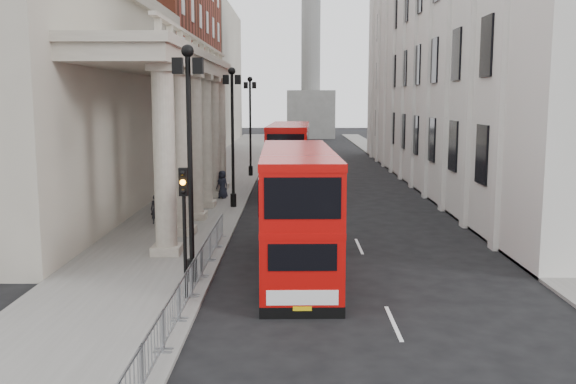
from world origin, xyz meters
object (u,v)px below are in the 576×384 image
object	(u,v)px
lamp_post_south	(190,148)
bus_near	(297,209)
pedestrian_b	(167,200)
pedestrian_c	(222,184)
lamp_post_mid	(233,127)
traffic_light	(184,209)
monument_column	(311,42)
pedestrian_a	(156,209)
lamp_post_north	(250,119)
bus_far	(289,156)

from	to	relation	value
lamp_post_south	bus_near	xyz separation A→B (m)	(3.77, 1.75, -2.45)
pedestrian_b	pedestrian_c	size ratio (longest dim) A/B	0.98
lamp_post_mid	traffic_light	xyz separation A→B (m)	(0.10, -18.02, -1.80)
monument_column	pedestrian_c	size ratio (longest dim) A/B	29.80
lamp_post_mid	pedestrian_a	size ratio (longest dim) A/B	5.43
traffic_light	bus_near	size ratio (longest dim) A/B	0.39
traffic_light	bus_near	xyz separation A→B (m)	(3.67, 3.77, -0.64)
pedestrian_a	lamp_post_south	bearing A→B (deg)	-80.86
pedestrian_a	traffic_light	bearing A→B (deg)	-83.24
lamp_post_mid	lamp_post_north	size ratio (longest dim) A/B	1.00
monument_column	lamp_post_mid	size ratio (longest dim) A/B	6.51
lamp_post_south	pedestrian_a	world-z (taller)	lamp_post_south
bus_far	pedestrian_a	world-z (taller)	bus_far
bus_far	pedestrian_c	size ratio (longest dim) A/B	6.20
bus_near	pedestrian_b	world-z (taller)	bus_near
bus_far	pedestrian_b	distance (m)	12.38
monument_column	bus_near	distance (m)	87.35
lamp_post_mid	traffic_light	size ratio (longest dim) A/B	1.93
traffic_light	pedestrian_b	size ratio (longest dim) A/B	2.42
bus_near	monument_column	bearing A→B (deg)	86.80
lamp_post_north	pedestrian_a	distance (m)	22.05
lamp_post_south	lamp_post_north	size ratio (longest dim) A/B	1.00
lamp_post_south	traffic_light	distance (m)	2.71
lamp_post_mid	lamp_post_north	bearing A→B (deg)	90.00
lamp_post_south	traffic_light	xyz separation A→B (m)	(0.10, -2.02, -1.80)
traffic_light	bus_near	world-z (taller)	bus_near
traffic_light	pedestrian_a	xyz separation A→B (m)	(-3.65, 12.63, -2.22)
bus_near	bus_far	world-z (taller)	bus_far
monument_column	pedestrian_a	world-z (taller)	monument_column
traffic_light	pedestrian_c	world-z (taller)	traffic_light
monument_column	lamp_post_south	size ratio (longest dim) A/B	6.51
pedestrian_c	pedestrian_a	bearing A→B (deg)	-71.73
bus_near	pedestrian_c	xyz separation A→B (m)	(-4.80, 17.65, -1.43)
traffic_light	lamp_post_north	bearing A→B (deg)	90.17
lamp_post_south	pedestrian_b	world-z (taller)	lamp_post_south
lamp_post_south	lamp_post_mid	distance (m)	16.00
monument_column	lamp_post_mid	distance (m)	73.14
lamp_post_north	bus_far	distance (m)	9.63
pedestrian_b	lamp_post_mid	bearing A→B (deg)	-156.48
lamp_post_south	lamp_post_north	distance (m)	32.00
lamp_post_north	bus_near	size ratio (longest dim) A/B	0.76
monument_column	pedestrian_a	size ratio (longest dim) A/B	35.39
monument_column	pedestrian_b	distance (m)	77.10
pedestrian_c	lamp_post_north	bearing A→B (deg)	119.56
lamp_post_mid	traffic_light	world-z (taller)	lamp_post_mid
lamp_post_south	pedestrian_c	xyz separation A→B (m)	(-1.03, 19.41, -3.88)
pedestrian_b	lamp_post_north	bearing A→B (deg)	-117.69
bus_near	pedestrian_a	xyz separation A→B (m)	(-7.32, 8.86, -1.58)
lamp_post_south	lamp_post_north	world-z (taller)	same
lamp_post_mid	traffic_light	distance (m)	18.11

